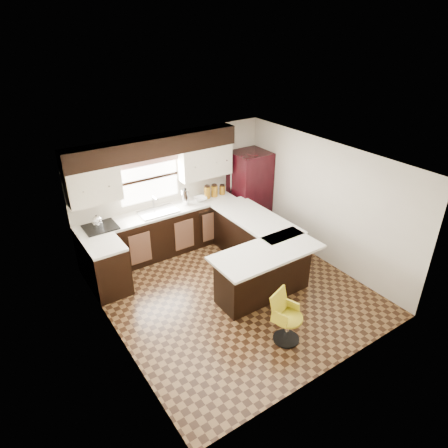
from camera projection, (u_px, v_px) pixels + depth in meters
floor at (233, 291)px, 7.13m from camera, size 4.40×4.40×0.00m
ceiling at (235, 163)px, 6.01m from camera, size 4.40×4.40×0.00m
wall_back at (173, 189)px, 8.19m from camera, size 4.40×0.00×4.40m
wall_front at (336, 304)px, 4.95m from camera, size 4.40×0.00×4.40m
wall_left at (111, 273)px, 5.53m from camera, size 0.00×4.40×4.40m
wall_right at (324, 203)px, 7.61m from camera, size 0.00×4.40×4.40m
base_cab_back at (162, 233)px, 8.09m from camera, size 3.30×0.60×0.90m
base_cab_left at (108, 269)px, 6.95m from camera, size 0.60×0.70×0.90m
counter_back at (160, 212)px, 7.87m from camera, size 3.30×0.60×0.04m
counter_left at (104, 246)px, 6.73m from camera, size 0.60×0.70×0.04m
soffit at (154, 146)px, 7.38m from camera, size 3.40×0.35×0.36m
upper_cab_left at (93, 185)px, 7.02m from camera, size 0.94×0.35×0.64m
upper_cab_right at (205, 162)px, 8.15m from camera, size 1.14×0.35×0.64m
window_pane at (149, 179)px, 7.76m from camera, size 1.20×0.02×0.90m
valance at (148, 160)px, 7.55m from camera, size 1.30×0.06×0.18m
sink at (158, 212)px, 7.82m from camera, size 0.75×0.45×0.03m
dishwasher at (211, 227)px, 8.39m from camera, size 0.58×0.03×0.78m
cooktop at (100, 227)px, 7.25m from camera, size 0.58×0.50×0.02m
peninsula_long at (253, 241)px, 7.82m from camera, size 0.60×1.95×0.90m
peninsula_return at (263, 273)px, 6.85m from camera, size 1.65×0.60×0.90m
counter_pen_long at (256, 219)px, 7.63m from camera, size 0.84×1.95×0.04m
counter_pen_return at (267, 252)px, 6.55m from camera, size 1.89×0.84×0.04m
refrigerator at (249, 191)px, 8.88m from camera, size 0.77×0.74×1.79m
bar_chair at (288, 319)px, 5.88m from camera, size 0.56×0.56×0.82m
kettle at (97, 221)px, 7.17m from camera, size 0.18×0.18×0.24m
percolator at (185, 197)px, 8.07m from camera, size 0.15×0.15×0.32m
mixing_bowl at (200, 199)px, 8.31m from camera, size 0.33×0.33×0.07m
canister_large at (207, 192)px, 8.37m from camera, size 0.13×0.13×0.26m
canister_med at (214, 191)px, 8.46m from camera, size 0.14×0.14×0.24m
canister_small at (222, 190)px, 8.57m from camera, size 0.12×0.12×0.19m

